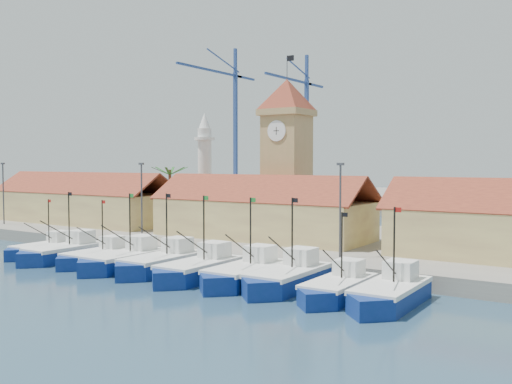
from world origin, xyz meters
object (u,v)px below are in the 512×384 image
Objects in this scene: clock_tower at (287,152)px; boat_5 at (197,271)px; minaret at (205,168)px; boat_0 at (43,250)px.

boat_5 is at bearing -79.05° from clock_tower.
clock_tower is 15.30m from minaret.
boat_5 is (22.71, -0.53, 0.13)m from boat_0.
boat_0 is 0.55× the size of minaret.
boat_5 is at bearing -52.91° from minaret.
minaret is (3.07, 25.45, 9.03)m from boat_0.
boat_5 reaches higher than boat_0.
clock_tower is at bearing 100.95° from boat_5.
boat_5 is 0.46× the size of clock_tower.
boat_5 is 0.65× the size of minaret.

